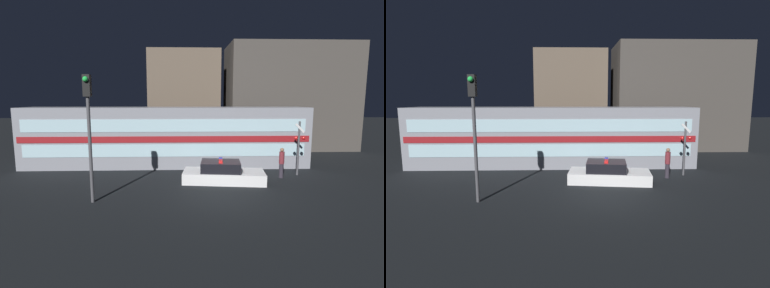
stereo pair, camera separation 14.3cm
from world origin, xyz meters
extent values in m
plane|color=black|center=(0.00, 0.00, 0.00)|extent=(120.00, 120.00, 0.00)
cube|color=gray|center=(-2.88, 6.60, 1.97)|extent=(18.71, 2.86, 3.94)
cube|color=maroon|center=(-2.88, 5.16, 1.97)|extent=(18.33, 0.03, 0.39)
cube|color=silver|center=(-2.88, 5.16, 1.26)|extent=(17.77, 0.02, 0.79)
cube|color=silver|center=(-2.88, 5.16, 2.84)|extent=(17.77, 0.02, 0.79)
cube|color=silver|center=(0.42, 2.34, 0.30)|extent=(4.58, 2.43, 0.60)
cube|color=black|center=(0.24, 2.36, 0.86)|extent=(2.30, 1.92, 0.54)
cube|color=red|center=(0.21, 2.08, 1.19)|extent=(0.27, 0.59, 0.12)
cube|color=blue|center=(0.28, 2.64, 1.19)|extent=(0.27, 0.59, 0.12)
cylinder|color=#2D2833|center=(3.83, 3.03, 0.41)|extent=(0.25, 0.25, 0.83)
cylinder|color=maroon|center=(3.83, 3.03, 1.17)|extent=(0.29, 0.29, 0.69)
sphere|color=#8C664C|center=(3.83, 3.03, 1.63)|extent=(0.22, 0.22, 0.22)
cylinder|color=#4C4C51|center=(5.00, 3.61, 1.60)|extent=(0.12, 0.12, 3.19)
sphere|color=red|center=(4.78, 3.49, 2.23)|extent=(0.20, 0.20, 0.20)
sphere|color=red|center=(5.22, 3.49, 2.23)|extent=(0.20, 0.20, 0.20)
cube|color=white|center=(5.00, 3.53, 2.81)|extent=(0.58, 0.03, 0.58)
cylinder|color=#4C4C51|center=(-5.78, -0.74, 2.29)|extent=(0.14, 0.14, 4.58)
cube|color=black|center=(-5.78, -0.74, 5.03)|extent=(0.30, 0.30, 0.90)
sphere|color=green|center=(-5.78, -0.94, 5.28)|extent=(0.23, 0.23, 0.23)
cube|color=brown|center=(-1.60, 16.23, 4.42)|extent=(6.43, 6.60, 8.84)
cube|color=#47423D|center=(7.96, 13.98, 4.63)|extent=(11.17, 5.38, 9.26)
camera|label=1|loc=(-1.91, -13.49, 4.47)|focal=28.00mm
camera|label=2|loc=(-1.76, -13.49, 4.47)|focal=28.00mm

